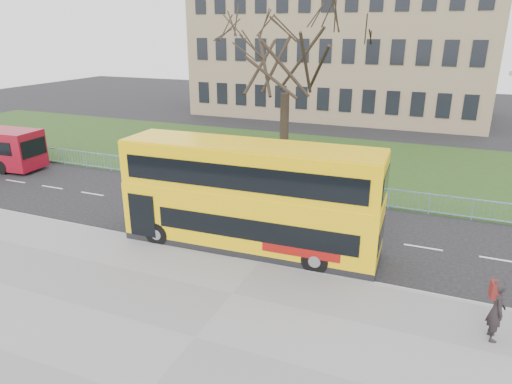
% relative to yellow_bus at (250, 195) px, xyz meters
% --- Properties ---
extents(ground, '(120.00, 120.00, 0.00)m').
position_rel_yellow_bus_xyz_m(ground, '(0.93, 0.37, -2.42)').
color(ground, black).
rests_on(ground, ground).
extents(pavement, '(80.00, 10.50, 0.12)m').
position_rel_yellow_bus_xyz_m(pavement, '(0.93, -6.38, -2.36)').
color(pavement, slate).
rests_on(pavement, ground).
extents(kerb, '(80.00, 0.20, 0.14)m').
position_rel_yellow_bus_xyz_m(kerb, '(0.93, -1.18, -2.35)').
color(kerb, gray).
rests_on(kerb, ground).
extents(grass_verge, '(80.00, 15.40, 0.08)m').
position_rel_yellow_bus_xyz_m(grass_verge, '(0.93, 14.67, -2.38)').
color(grass_verge, '#1F3B15').
rests_on(grass_verge, ground).
extents(guard_railing, '(40.00, 0.12, 1.10)m').
position_rel_yellow_bus_xyz_m(guard_railing, '(0.93, 6.97, -1.87)').
color(guard_railing, '#7AA6D8').
rests_on(guard_railing, ground).
extents(bare_tree, '(8.59, 8.59, 12.28)m').
position_rel_yellow_bus_xyz_m(bare_tree, '(-2.07, 10.37, 3.80)').
color(bare_tree, black).
rests_on(bare_tree, grass_verge).
extents(civic_building, '(30.00, 15.00, 14.00)m').
position_rel_yellow_bus_xyz_m(civic_building, '(-4.07, 35.37, 4.58)').
color(civic_building, '#8B7358').
rests_on(civic_building, ground).
extents(yellow_bus, '(10.86, 2.93, 4.52)m').
position_rel_yellow_bus_xyz_m(yellow_bus, '(0.00, 0.00, 0.00)').
color(yellow_bus, yellow).
rests_on(yellow_bus, ground).
extents(pedestrian, '(0.56, 0.77, 1.93)m').
position_rel_yellow_bus_xyz_m(pedestrian, '(9.18, -3.03, -1.34)').
color(pedestrian, black).
rests_on(pedestrian, pavement).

